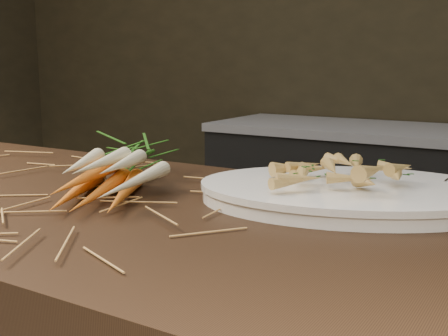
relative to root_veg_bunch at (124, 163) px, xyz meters
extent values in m
cube|color=black|center=(-0.19, 2.11, 0.46)|extent=(5.00, 0.04, 2.80)
cube|color=black|center=(0.11, 1.79, -0.54)|extent=(1.80, 0.60, 0.80)
cube|color=#99999E|center=(0.11, 1.79, -0.12)|extent=(1.82, 0.62, 0.04)
cone|color=orange|center=(0.02, -0.14, -0.03)|extent=(0.15, 0.25, 0.03)
cone|color=orange|center=(0.06, -0.13, -0.03)|extent=(0.14, 0.26, 0.03)
cone|color=orange|center=(0.09, -0.11, -0.03)|extent=(0.16, 0.25, 0.03)
cone|color=orange|center=(0.04, -0.14, 0.00)|extent=(0.13, 0.26, 0.03)
cone|color=beige|center=(0.02, -0.13, 0.02)|extent=(0.15, 0.23, 0.04)
cone|color=beige|center=(0.06, -0.12, 0.02)|extent=(0.12, 0.24, 0.04)
cone|color=beige|center=(0.09, -0.10, 0.02)|extent=(0.13, 0.23, 0.04)
cone|color=beige|center=(0.12, -0.11, 0.00)|extent=(0.09, 0.25, 0.03)
ellipsoid|color=#356F1C|center=(-0.04, 0.08, 0.00)|extent=(0.24, 0.27, 0.09)
camera|label=1|loc=(0.72, -0.81, 0.19)|focal=45.00mm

